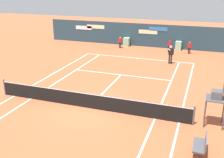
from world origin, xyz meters
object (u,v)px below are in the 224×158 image
umpire_chair (217,98)px  player_on_baseline (171,53)px  player_bench (201,144)px  ball_kid_centre_post (169,45)px  ball_kid_left_post (189,47)px  tennis_ball_by_sideline (86,68)px  ball_kid_right_post (120,42)px

umpire_chair → player_on_baseline: size_ratio=1.23×
umpire_chair → player_bench: size_ratio=1.93×
player_on_baseline → ball_kid_centre_post: (-0.73, 4.34, -0.25)m
player_on_baseline → ball_kid_left_post: player_on_baseline is taller
ball_kid_centre_post → ball_kid_left_post: 2.06m
ball_kid_centre_post → ball_kid_left_post: (2.06, 0.00, -0.03)m
player_on_baseline → ball_kid_centre_post: bearing=-105.5°
tennis_ball_by_sideline → player_on_baseline: bearing=29.8°
player_on_baseline → ball_kid_left_post: size_ratio=1.49×
player_on_baseline → tennis_ball_by_sideline: 7.70m
umpire_chair → ball_kid_left_post: bearing=9.2°
player_on_baseline → ball_kid_right_post: 7.57m
ball_kid_left_post → player_bench: bearing=101.8°
ball_kid_centre_post → ball_kid_left_post: bearing=169.7°
ball_kid_right_post → ball_kid_left_post: bearing=-178.7°
player_on_baseline → tennis_ball_by_sideline: size_ratio=27.65×
umpire_chair → tennis_ball_by_sideline: (-10.37, 6.73, -1.51)m
umpire_chair → ball_kid_left_post: 15.08m
umpire_chair → ball_kid_left_post: size_ratio=1.84×
player_bench → tennis_ball_by_sideline: size_ratio=17.64×
ball_kid_right_post → tennis_ball_by_sideline: ball_kid_right_post is taller
player_bench → ball_kid_centre_post: bearing=12.6°
player_bench → ball_kid_right_post: bearing=28.0°
umpire_chair → player_bench: bearing=170.1°
tennis_ball_by_sideline → ball_kid_left_post: bearing=45.6°
umpire_chair → player_on_baseline: 11.18m
umpire_chair → ball_kid_centre_post: umpire_chair is taller
ball_kid_left_post → tennis_ball_by_sideline: bearing=51.3°
ball_kid_left_post → ball_kid_centre_post: bearing=5.7°
umpire_chair → player_on_baseline: umpire_chair is taller
ball_kid_centre_post → tennis_ball_by_sideline: size_ratio=19.17×
umpire_chair → tennis_ball_by_sideline: umpire_chair is taller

